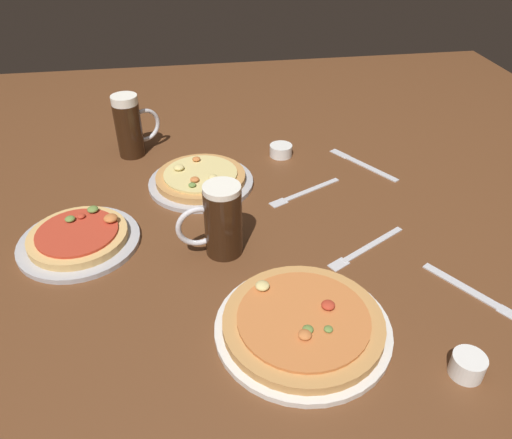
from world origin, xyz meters
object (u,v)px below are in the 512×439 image
(pizza_plate_far, at_px, (201,179))
(knife_spare, at_px, (363,164))
(fork_left, at_px, (366,248))
(beer_mug_amber, at_px, (130,126))
(beer_mug_dark, at_px, (221,221))
(ramekin_butter, at_px, (468,365))
(pizza_plate_side, at_px, (79,238))
(fork_spare, at_px, (304,192))
(ramekin_sauce, at_px, (281,150))
(pizza_plate_near, at_px, (303,324))
(knife_right, at_px, (475,293))

(pizza_plate_far, distance_m, knife_spare, 0.46)
(fork_left, xyz_separation_m, knife_spare, (0.12, 0.37, 0.00))
(fork_left, bearing_deg, knife_spare, 72.19)
(beer_mug_amber, bearing_deg, fork_left, -45.43)
(beer_mug_dark, relative_size, ramekin_butter, 2.96)
(beer_mug_dark, relative_size, fork_left, 0.80)
(pizza_plate_far, bearing_deg, pizza_plate_side, -143.11)
(ramekin_butter, bearing_deg, fork_spare, 103.01)
(pizza_plate_far, distance_m, ramekin_sauce, 0.27)
(fork_spare, bearing_deg, ramekin_sauce, 95.22)
(pizza_plate_far, relative_size, beer_mug_dark, 1.66)
(pizza_plate_far, height_order, knife_spare, pizza_plate_far)
(pizza_plate_side, bearing_deg, ramekin_butter, -33.93)
(knife_spare, bearing_deg, pizza_plate_far, -175.45)
(pizza_plate_far, bearing_deg, ramekin_butter, -59.45)
(pizza_plate_near, xyz_separation_m, pizza_plate_far, (-0.15, 0.54, -0.00))
(beer_mug_amber, bearing_deg, knife_right, -45.43)
(pizza_plate_far, xyz_separation_m, ramekin_butter, (0.40, -0.67, 0.00))
(fork_spare, height_order, knife_spare, same)
(pizza_plate_side, height_order, beer_mug_amber, beer_mug_amber)
(fork_left, relative_size, fork_spare, 1.00)
(ramekin_sauce, xyz_separation_m, knife_spare, (0.22, -0.09, -0.01))
(beer_mug_dark, height_order, knife_spare, beer_mug_dark)
(ramekin_butter, bearing_deg, fork_left, 99.03)
(ramekin_sauce, xyz_separation_m, fork_spare, (0.02, -0.21, -0.01))
(beer_mug_amber, bearing_deg, fork_spare, -32.92)
(pizza_plate_side, xyz_separation_m, ramekin_butter, (0.68, -0.46, 0.00))
(beer_mug_amber, relative_size, ramekin_butter, 3.21)
(pizza_plate_near, distance_m, fork_spare, 0.47)
(pizza_plate_side, height_order, ramekin_sauce, pizza_plate_side)
(knife_right, bearing_deg, pizza_plate_near, -173.60)
(pizza_plate_near, xyz_separation_m, beer_mug_amber, (-0.33, 0.74, 0.07))
(pizza_plate_side, bearing_deg, beer_mug_dark, -13.38)
(pizza_plate_near, bearing_deg, beer_mug_dark, 115.89)
(fork_left, bearing_deg, pizza_plate_near, -132.56)
(ramekin_butter, bearing_deg, knife_right, 56.98)
(knife_right, relative_size, knife_spare, 0.95)
(beer_mug_amber, bearing_deg, knife_spare, -14.55)
(ramekin_butter, bearing_deg, ramekin_sauce, 100.98)
(beer_mug_amber, xyz_separation_m, ramekin_sauce, (0.42, -0.08, -0.07))
(ramekin_butter, height_order, knife_spare, ramekin_butter)
(ramekin_butter, bearing_deg, knife_spare, 84.88)
(beer_mug_dark, xyz_separation_m, beer_mug_amber, (-0.21, 0.49, 0.01))
(ramekin_butter, relative_size, knife_spare, 0.27)
(knife_right, height_order, fork_spare, same)
(knife_spare, bearing_deg, beer_mug_dark, -143.07)
(fork_spare, bearing_deg, knife_spare, 31.14)
(pizza_plate_near, relative_size, knife_right, 1.61)
(ramekin_sauce, relative_size, ramekin_butter, 1.16)
(pizza_plate_side, xyz_separation_m, ramekin_sauce, (0.52, 0.34, 0.00))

